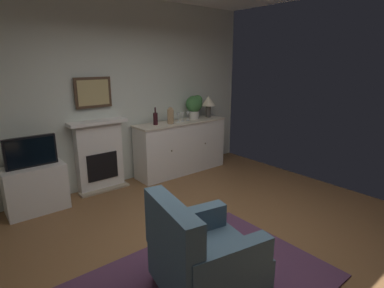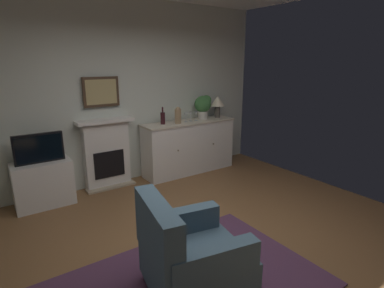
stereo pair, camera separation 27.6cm
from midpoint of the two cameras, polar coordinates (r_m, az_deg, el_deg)
ground_plane at (r=3.59m, az=6.83°, el=-18.88°), size 5.22×4.90×0.10m
wall_rear at (r=5.06m, az=-11.21°, el=9.23°), size 5.22×0.06×2.91m
area_rug at (r=3.00m, az=1.60°, el=-25.32°), size 2.47×1.60×0.02m
fireplace_unit at (r=4.98m, az=-14.09°, el=-1.70°), size 0.87×0.30×1.10m
framed_picture at (r=4.84m, az=-15.02°, el=9.37°), size 0.55×0.04×0.45m
sideboard_cabinet at (r=5.50m, az=0.85°, el=-0.50°), size 1.73×0.49×0.93m
table_lamp at (r=5.75m, az=6.18°, el=7.67°), size 0.26×0.26×0.40m
wine_bottle at (r=5.12m, az=-3.94°, el=4.87°), size 0.08×0.08×0.29m
wine_glass_left at (r=5.30m, az=0.34°, el=5.41°), size 0.07×0.07×0.16m
wine_glass_center at (r=5.37m, az=1.21°, el=5.54°), size 0.07×0.07×0.16m
wine_glass_right at (r=5.43m, az=2.22°, el=5.63°), size 0.07×0.07×0.16m
vase_decorative at (r=5.19m, az=-1.11°, el=5.39°), size 0.11×0.11×0.28m
tv_cabinet at (r=4.67m, az=-24.47°, el=-6.78°), size 0.75×0.42×0.63m
tv_set at (r=4.50m, az=-25.12°, el=-0.75°), size 0.62×0.07×0.40m
potted_plant_small at (r=5.60m, az=3.55°, el=7.30°), size 0.30×0.30×0.43m
armchair at (r=2.71m, az=2.54°, el=-20.24°), size 0.93×0.90×0.92m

